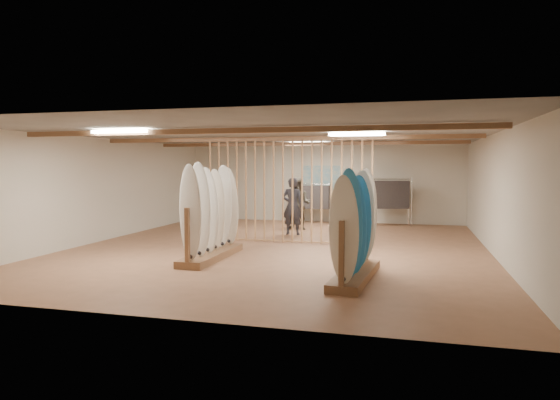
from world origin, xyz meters
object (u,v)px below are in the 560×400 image
(clothing_rack_a, at_px, (312,197))
(shopper_b, at_px, (299,200))
(rack_right, at_px, (356,242))
(clothing_rack_b, at_px, (387,195))
(shopper_a, at_px, (293,202))
(rack_left, at_px, (211,227))

(clothing_rack_a, distance_m, shopper_b, 1.85)
(shopper_b, bearing_deg, rack_right, -58.48)
(clothing_rack_b, xyz_separation_m, shopper_a, (-2.61, -2.86, -0.11))
(rack_right, distance_m, shopper_a, 5.91)
(shopper_b, bearing_deg, clothing_rack_a, 98.32)
(clothing_rack_b, height_order, shopper_b, shopper_b)
(clothing_rack_a, xyz_separation_m, shopper_b, (-0.07, -1.85, 0.01))
(clothing_rack_b, xyz_separation_m, shopper_b, (-2.69, -1.68, -0.12))
(rack_right, height_order, clothing_rack_b, rack_right)
(clothing_rack_b, distance_m, shopper_b, 3.18)
(clothing_rack_a, height_order, clothing_rack_b, clothing_rack_b)
(clothing_rack_b, bearing_deg, rack_left, -129.67)
(clothing_rack_a, bearing_deg, shopper_b, -94.06)
(rack_right, relative_size, clothing_rack_a, 1.73)
(rack_left, distance_m, clothing_rack_a, 7.24)
(shopper_a, bearing_deg, shopper_b, -87.83)
(rack_right, bearing_deg, shopper_b, 115.64)
(clothing_rack_a, bearing_deg, shopper_a, -91.71)
(rack_left, xyz_separation_m, rack_right, (3.30, -1.20, -0.03))
(rack_left, height_order, rack_right, rack_left)
(rack_left, distance_m, shopper_b, 5.40)
(clothing_rack_b, bearing_deg, rack_right, -104.55)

